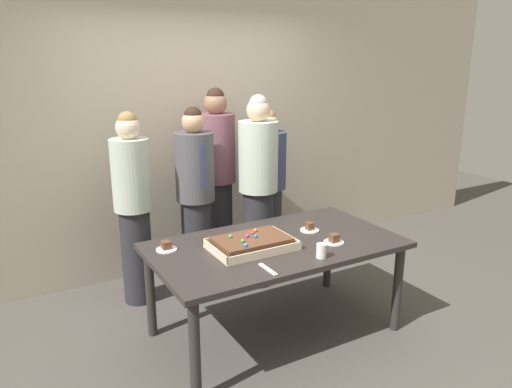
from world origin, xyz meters
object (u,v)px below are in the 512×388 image
object	(u,v)px
plated_slice_near_right	(334,240)
person_serving_front	(217,179)
person_far_right_suit	(134,206)
person_back_corner	(258,190)
cake_server_utensil	(268,269)
party_table	(276,252)
plated_slice_far_left	(310,228)
person_green_shirt_behind	(268,187)
plated_slice_near_left	(166,247)
drink_cup_nearest	(321,251)
person_striped_tie_right	(196,199)
sheet_cake	(252,243)

from	to	relation	value
plated_slice_near_right	person_serving_front	size ratio (longest dim) A/B	0.08
person_far_right_suit	person_back_corner	bearing A→B (deg)	50.45
person_far_right_suit	cake_server_utensil	bearing A→B (deg)	-9.87
party_table	plated_slice_far_left	world-z (taller)	plated_slice_far_left
person_green_shirt_behind	person_back_corner	size ratio (longest dim) A/B	0.90
party_table	cake_server_utensil	world-z (taller)	cake_server_utensil
person_green_shirt_behind	person_far_right_suit	distance (m)	1.41
plated_slice_near_right	person_green_shirt_behind	bearing A→B (deg)	79.33
plated_slice_near_left	drink_cup_nearest	size ratio (longest dim) A/B	1.50
person_back_corner	plated_slice_far_left	bearing A→B (deg)	36.89
person_striped_tie_right	cake_server_utensil	bearing A→B (deg)	-4.01
person_far_right_suit	person_striped_tie_right	bearing A→B (deg)	56.06
person_serving_front	cake_server_utensil	bearing A→B (deg)	0.25
party_table	plated_slice_near_left	bearing A→B (deg)	160.36
drink_cup_nearest	person_far_right_suit	xyz separation A→B (m)	(-0.89, 1.42, 0.07)
party_table	drink_cup_nearest	bearing A→B (deg)	-72.30
plated_slice_near_left	drink_cup_nearest	xyz separation A→B (m)	(0.87, -0.66, 0.03)
party_table	person_green_shirt_behind	bearing A→B (deg)	61.66
drink_cup_nearest	person_far_right_suit	distance (m)	1.67
party_table	person_far_right_suit	distance (m)	1.30
person_green_shirt_behind	person_back_corner	distance (m)	0.49
person_back_corner	drink_cup_nearest	bearing A→B (deg)	23.46
sheet_cake	person_green_shirt_behind	bearing A→B (deg)	54.57
drink_cup_nearest	person_striped_tie_right	xyz separation A→B (m)	(-0.35, 1.36, 0.07)
party_table	person_green_shirt_behind	distance (m)	1.34
plated_slice_near_left	person_green_shirt_behind	size ratio (longest dim) A/B	0.09
cake_server_utensil	person_back_corner	xyz separation A→B (m)	(0.61, 1.19, 0.17)
plated_slice_near_right	person_far_right_suit	distance (m)	1.69
plated_slice_near_right	person_green_shirt_behind	xyz separation A→B (m)	(0.26, 1.39, 0.05)
party_table	person_green_shirt_behind	size ratio (longest dim) A/B	1.16
party_table	plated_slice_near_left	xyz separation A→B (m)	(-0.75, 0.27, 0.10)
cake_server_utensil	person_striped_tie_right	xyz separation A→B (m)	(0.07, 1.35, 0.12)
sheet_cake	cake_server_utensil	size ratio (longest dim) A/B	2.95
person_serving_front	drink_cup_nearest	bearing A→B (deg)	14.60
person_serving_front	person_green_shirt_behind	bearing A→B (deg)	95.28
person_green_shirt_behind	plated_slice_far_left	bearing A→B (deg)	21.81
person_far_right_suit	person_green_shirt_behind	bearing A→B (deg)	67.79
plated_slice_near_right	person_serving_front	bearing A→B (deg)	99.75
person_green_shirt_behind	person_striped_tie_right	world-z (taller)	person_striped_tie_right
sheet_cake	cake_server_utensil	world-z (taller)	sheet_cake
person_green_shirt_behind	party_table	bearing A→B (deg)	7.08
party_table	person_green_shirt_behind	xyz separation A→B (m)	(0.63, 1.18, 0.15)
person_striped_tie_right	person_serving_front	bearing A→B (deg)	128.68
plated_slice_near_right	person_back_corner	bearing A→B (deg)	93.11
person_far_right_suit	person_serving_front	bearing A→B (deg)	76.42
person_back_corner	person_far_right_suit	bearing A→B (deg)	-68.73
plated_slice_near_left	person_green_shirt_behind	xyz separation A→B (m)	(1.38, 0.91, 0.05)
plated_slice_far_left	cake_server_utensil	world-z (taller)	plated_slice_far_left
plated_slice_near_left	person_striped_tie_right	world-z (taller)	person_striped_tie_right
sheet_cake	plated_slice_near_left	bearing A→B (deg)	153.26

